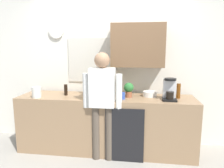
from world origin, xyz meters
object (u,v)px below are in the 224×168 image
Objects in this scene: bottle_amber_beer at (178,91)px; bottle_dark_sauce at (66,90)px; bottle_olive_oil at (85,87)px; mixing_bowl at (150,94)px; cup_terracotta_mug at (104,91)px; storage_canister at (37,92)px; coffee_maker at (170,90)px; cup_blue_mug at (122,96)px; person_at_sink at (102,98)px; potted_plant at (129,89)px; bottle_clear_soda at (106,88)px.

bottle_amber_beer is 1.28× the size of bottle_dark_sauce.
bottle_dark_sauce is 0.31m from bottle_olive_oil.
mixing_bowl is (1.07, -0.04, -0.08)m from bottle_olive_oil.
bottle_olive_oil is (-1.50, 0.11, 0.01)m from bottle_amber_beer.
cup_terracotta_mug is 0.54× the size of storage_canister.
mixing_bowl is (-0.27, 0.20, -0.11)m from coffee_maker.
mixing_bowl is at bearing 29.95° from cup_blue_mug.
storage_canister is at bearing 174.50° from person_at_sink.
potted_plant is at bearing 58.00° from cup_blue_mug.
bottle_clear_soda is (0.66, -0.03, 0.05)m from bottle_dark_sauce.
person_at_sink reaches higher than cup_blue_mug.
person_at_sink reaches higher than cup_terracotta_mug.
storage_canister is at bearing -151.74° from bottle_olive_oil.
coffee_maker is 0.99m from person_at_sink.
coffee_maker reaches higher than cup_terracotta_mug.
bottle_clear_soda is 0.42m from bottle_olive_oil.
bottle_olive_oil is 0.33m from cup_terracotta_mug.
bottle_dark_sauce is (-1.63, 0.10, -0.06)m from coffee_maker.
cup_terracotta_mug is (-0.08, 0.24, -0.09)m from bottle_clear_soda.
bottle_amber_beer and potted_plant have the same top height.
cup_blue_mug is (0.93, -0.14, -0.04)m from bottle_dark_sauce.
mixing_bowl is (-0.43, 0.07, -0.07)m from bottle_amber_beer.
bottle_dark_sauce is 1.06× the size of storage_canister.
cup_terracotta_mug is 1.07m from storage_canister.
bottle_amber_beer is at bearing 1.00° from bottle_dark_sauce.
bottle_amber_beer is at bearing 2.23° from potted_plant.
person_at_sink is (0.07, -0.52, 0.01)m from cup_terracotta_mug.
cup_blue_mug reaches higher than mixing_bowl.
bottle_dark_sauce is at bearing 171.52° from cup_blue_mug.
bottle_amber_beer is 1.21m from cup_terracotta_mug.
bottle_dark_sauce is at bearing 29.64° from storage_canister.
bottle_dark_sauce is 0.72× the size of bottle_olive_oil.
storage_canister is (-1.32, -0.08, 0.03)m from cup_blue_mug.
storage_canister reaches higher than mixing_bowl.
bottle_clear_soda is (-0.97, 0.07, -0.01)m from coffee_maker.
coffee_maker is 1.94× the size of storage_canister.
bottle_olive_oil is 2.72× the size of cup_terracotta_mug.
bottle_amber_beer is at bearing 15.85° from person_at_sink.
storage_canister is at bearing -173.35° from bottle_amber_beer.
storage_canister is at bearing -169.55° from bottle_clear_soda.
person_at_sink is at bearing -24.88° from bottle_dark_sauce.
bottle_dark_sauce is 0.78× the size of potted_plant.
bottle_amber_beer is 0.86m from cup_blue_mug.
potted_plant is 0.14× the size of person_at_sink.
bottle_clear_soda reaches higher than bottle_amber_beer.
cup_terracotta_mug is at bearing 13.59° from bottle_olive_oil.
cup_blue_mug is (0.27, -0.11, -0.09)m from bottle_clear_soda.
coffee_maker is at bearing -35.80° from mixing_bowl.
bottle_olive_oil is 0.76m from storage_canister.
cup_blue_mug is 0.32m from person_at_sink.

